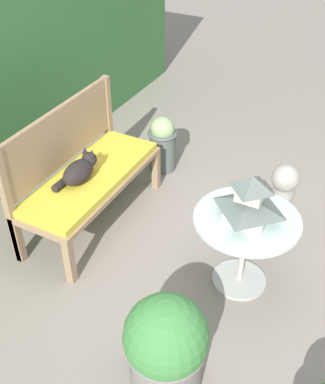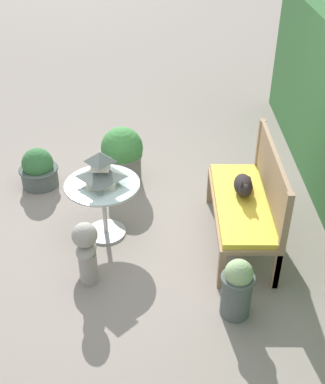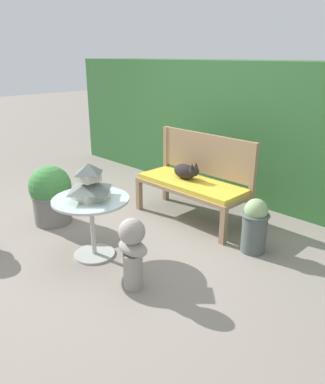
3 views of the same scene
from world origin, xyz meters
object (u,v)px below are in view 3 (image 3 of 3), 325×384
cat (186,171)px  potted_plant_path_edge (51,194)px  garden_bust (132,249)px  garden_bench (191,187)px  patio_table (91,211)px  pagoda_birdhouse (90,184)px  potted_plant_patio_mid (255,225)px

cat → potted_plant_path_edge: (-0.95, -1.23, -0.22)m
cat → garden_bust: 1.59m
garden_bench → cat: size_ratio=3.32×
patio_table → potted_plant_path_edge: 0.98m
patio_table → garden_bust: 0.69m
patio_table → garden_bust: (0.68, -0.08, -0.11)m
garden_bench → pagoda_birdhouse: 1.36m
garden_bench → garden_bust: 1.51m
garden_bust → pagoda_birdhouse: bearing=173.4°
patio_table → potted_plant_patio_mid: patio_table is taller
pagoda_birdhouse → potted_plant_path_edge: bearing=173.8°
garden_bench → potted_plant_path_edge: (-1.06, -1.21, -0.06)m
cat → potted_plant_patio_mid: 1.11m
cat → potted_plant_patio_mid: cat is taller
potted_plant_patio_mid → garden_bust: bearing=-106.2°
pagoda_birdhouse → patio_table: bearing=0.0°
cat → garden_bust: bearing=-62.2°
garden_bust → potted_plant_patio_mid: 1.30m
pagoda_birdhouse → garden_bust: (0.68, -0.08, -0.38)m
pagoda_birdhouse → potted_plant_patio_mid: 1.63m
potted_plant_path_edge → garden_bust: bearing=-6.3°
garden_bench → garden_bust: size_ratio=2.17×
cat → garden_bench: bearing=-10.2°
garden_bench → potted_plant_patio_mid: potted_plant_patio_mid is taller
pagoda_birdhouse → potted_plant_patio_mid: size_ratio=0.65×
cat → potted_plant_path_edge: cat is taller
garden_bench → potted_plant_path_edge: size_ratio=2.00×
potted_plant_path_edge → garden_bench: bearing=48.9°
patio_table → potted_plant_path_edge: bearing=173.8°
garden_bust → potted_plant_path_edge: bearing=173.5°
patio_table → pagoda_birdhouse: 0.27m
garden_bench → patio_table: bearing=-93.8°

